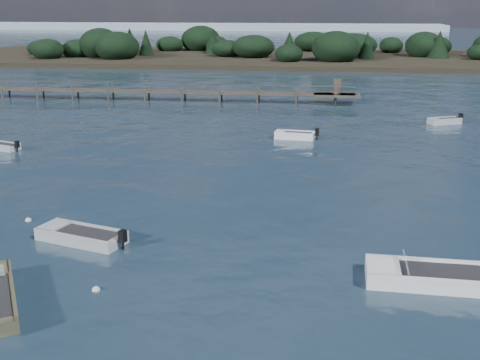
# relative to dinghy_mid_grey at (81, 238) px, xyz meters

# --- Properties ---
(ground) EXTENTS (400.00, 400.00, 0.00)m
(ground) POSITION_rel_dinghy_mid_grey_xyz_m (8.85, 53.60, -0.16)
(ground) COLOR #162634
(ground) RESTS_ON ground
(dinghy_mid_grey) EXTENTS (4.67, 2.78, 1.16)m
(dinghy_mid_grey) POSITION_rel_dinghy_mid_grey_xyz_m (0.00, 0.00, 0.00)
(dinghy_mid_grey) COLOR #A4A8AB
(dinghy_mid_grey) RESTS_ON ground
(tender_far_white) EXTENTS (3.63, 1.65, 1.22)m
(tender_far_white) POSITION_rel_dinghy_mid_grey_xyz_m (9.00, 23.35, 0.02)
(tender_far_white) COLOR white
(tender_far_white) RESTS_ON ground
(dinghy_mid_white_a) EXTENTS (5.92, 2.26, 1.38)m
(dinghy_mid_white_a) POSITION_rel_dinghy_mid_grey_xyz_m (15.62, -2.46, 0.02)
(dinghy_mid_white_a) COLOR white
(dinghy_mid_white_a) RESTS_ON ground
(tender_far_grey_b) EXTENTS (3.34, 2.21, 1.14)m
(tender_far_grey_b) POSITION_rel_dinghy_mid_grey_xyz_m (22.41, 31.44, 0.00)
(tender_far_grey_b) COLOR #A4A8AB
(tender_far_grey_b) RESTS_ON ground
(tender_far_grey) EXTENTS (3.17, 1.96, 1.01)m
(tender_far_grey) POSITION_rel_dinghy_mid_grey_xyz_m (-12.94, 16.81, -0.02)
(tender_far_grey) COLOR #A4A8AB
(tender_far_grey) RESTS_ON ground
(buoy_b) EXTENTS (0.32, 0.32, 0.32)m
(buoy_b) POSITION_rel_dinghy_mid_grey_xyz_m (17.39, -0.81, -0.16)
(buoy_b) COLOR silver
(buoy_b) RESTS_ON ground
(buoy_c) EXTENTS (0.32, 0.32, 0.32)m
(buoy_c) POSITION_rel_dinghy_mid_grey_xyz_m (-3.76, 2.29, -0.16)
(buoy_c) COLOR silver
(buoy_c) RESTS_ON ground
(buoy_e) EXTENTS (0.32, 0.32, 0.32)m
(buoy_e) POSITION_rel_dinghy_mid_grey_xyz_m (10.70, 24.56, -0.16)
(buoy_e) COLOR silver
(buoy_e) RESTS_ON ground
(buoy_extra_a) EXTENTS (0.32, 0.32, 0.32)m
(buoy_extra_a) POSITION_rel_dinghy_mid_grey_xyz_m (2.44, -4.74, -0.16)
(buoy_extra_a) COLOR silver
(buoy_extra_a) RESTS_ON ground
(jetty) EXTENTS (64.50, 3.20, 3.40)m
(jetty) POSITION_rel_dinghy_mid_grey_xyz_m (-12.89, 41.59, 0.83)
(jetty) COLOR #463C33
(jetty) RESTS_ON ground
(far_headland) EXTENTS (190.00, 40.00, 5.80)m
(far_headland) POSITION_rel_dinghy_mid_grey_xyz_m (33.85, 93.60, 1.81)
(far_headland) COLOR black
(far_headland) RESTS_ON ground
(distant_haze) EXTENTS (280.00, 20.00, 2.40)m
(distant_haze) POSITION_rel_dinghy_mid_grey_xyz_m (-81.15, 223.60, -0.16)
(distant_haze) COLOR #98ADBC
(distant_haze) RESTS_ON ground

